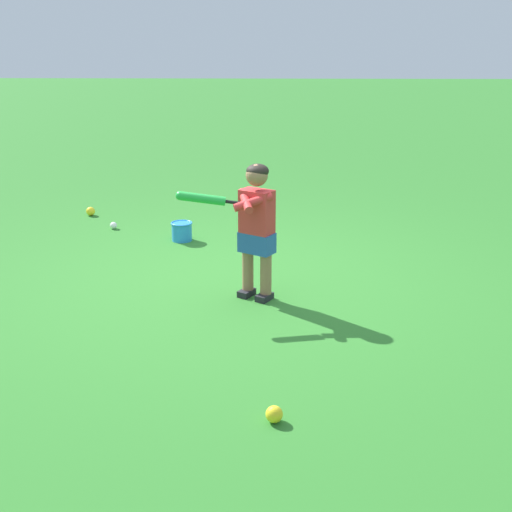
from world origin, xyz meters
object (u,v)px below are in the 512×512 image
(toy_bucket, at_px, (182,231))
(play_ball_far_right, at_px, (91,211))
(play_ball_by_bucket, at_px, (274,414))
(child_batter, at_px, (254,219))
(play_ball_far_left, at_px, (114,225))

(toy_bucket, bearing_deg, play_ball_far_right, -38.33)
(play_ball_by_bucket, bearing_deg, toy_bucket, -74.68)
(child_batter, relative_size, play_ball_far_left, 14.57)
(play_ball_far_right, height_order, toy_bucket, toy_bucket)
(toy_bucket, bearing_deg, play_ball_by_bucket, 105.32)
(play_ball_far_right, bearing_deg, play_ball_by_bucket, 115.86)
(play_ball_far_right, bearing_deg, play_ball_far_left, 125.63)
(child_batter, xyz_separation_m, play_ball_by_bucket, (-0.16, 1.83, -0.60))
(play_ball_far_left, height_order, play_ball_by_bucket, play_ball_by_bucket)
(child_batter, xyz_separation_m, toy_bucket, (0.75, -1.50, -0.55))
(play_ball_far_right, xyz_separation_m, toy_bucket, (-1.14, 0.90, 0.05))
(play_ball_by_bucket, height_order, play_ball_far_right, play_ball_far_right)
(play_ball_far_left, xyz_separation_m, play_ball_by_bucket, (-1.68, 3.72, 0.01))
(play_ball_far_left, xyz_separation_m, play_ball_far_right, (0.37, -0.51, 0.01))
(play_ball_far_left, xyz_separation_m, toy_bucket, (-0.77, 0.39, 0.06))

